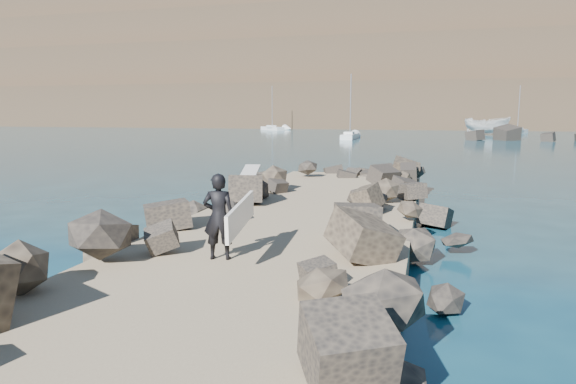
# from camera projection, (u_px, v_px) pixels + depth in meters

# --- Properties ---
(ground) EXTENTS (800.00, 800.00, 0.00)m
(ground) POSITION_uv_depth(u_px,v_px,m) (298.00, 241.00, 13.85)
(ground) COLOR #0F384C
(ground) RESTS_ON ground
(jetty) EXTENTS (6.00, 26.00, 0.60)m
(jetty) POSITION_uv_depth(u_px,v_px,m) (277.00, 249.00, 11.90)
(jetty) COLOR #8C7759
(jetty) RESTS_ON ground
(riprap_left) EXTENTS (2.60, 22.00, 1.00)m
(riprap_left) POSITION_uv_depth(u_px,v_px,m) (174.00, 229.00, 13.10)
(riprap_left) COLOR black
(riprap_left) RESTS_ON ground
(riprap_right) EXTENTS (2.60, 22.00, 1.00)m
(riprap_right) POSITION_uv_depth(u_px,v_px,m) (406.00, 244.00, 11.59)
(riprap_right) COLOR black
(riprap_right) RESTS_ON ground
(headland) EXTENTS (360.00, 140.00, 32.00)m
(headland) POSITION_uv_depth(u_px,v_px,m) (453.00, 72.00, 161.32)
(headland) COLOR #2D4919
(headland) RESTS_ON ground
(surfboard_resting) EXTENTS (0.98, 2.39, 0.08)m
(surfboard_resting) POSITION_uv_depth(u_px,v_px,m) (248.00, 178.00, 18.93)
(surfboard_resting) COLOR silver
(surfboard_resting) RESTS_ON riprap_left
(boat_imported) EXTENTS (7.56, 5.58, 2.75)m
(boat_imported) POSITION_uv_depth(u_px,v_px,m) (487.00, 126.00, 79.31)
(boat_imported) COLOR silver
(boat_imported) RESTS_ON ground
(surfer_with_board) EXTENTS (0.96, 2.09, 1.69)m
(surfer_with_board) POSITION_uv_depth(u_px,v_px,m) (222.00, 216.00, 9.93)
(surfer_with_board) COLOR black
(surfer_with_board) RESTS_ON jetty
(sailboat_d) EXTENTS (4.18, 6.48, 7.93)m
(sailboat_d) POSITION_uv_depth(u_px,v_px,m) (517.00, 131.00, 84.24)
(sailboat_d) COLOR silver
(sailboat_d) RESTS_ON ground
(sailboat_e) EXTENTS (6.07, 6.22, 8.59)m
(sailboat_e) POSITION_uv_depth(u_px,v_px,m) (272.00, 128.00, 99.37)
(sailboat_e) COLOR silver
(sailboat_e) RESTS_ON ground
(sailboat_f) EXTENTS (1.54, 5.95, 7.24)m
(sailboat_f) POSITION_uv_depth(u_px,v_px,m) (574.00, 129.00, 96.69)
(sailboat_f) COLOR silver
(sailboat_f) RESTS_ON ground
(sailboat_a) EXTENTS (1.56, 7.02, 8.47)m
(sailboat_a) POSITION_uv_depth(u_px,v_px,m) (350.00, 136.00, 66.81)
(sailboat_a) COLOR silver
(sailboat_a) RESTS_ON ground
(headland_buildings) EXTENTS (137.50, 30.50, 5.00)m
(headland_buildings) POSITION_uv_depth(u_px,v_px,m) (482.00, 6.00, 149.35)
(headland_buildings) COLOR white
(headland_buildings) RESTS_ON headland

